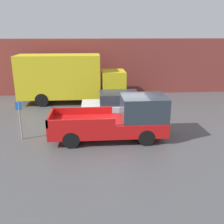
{
  "coord_description": "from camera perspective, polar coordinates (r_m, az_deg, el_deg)",
  "views": [
    {
      "loc": [
        -1.61,
        -12.4,
        5.11
      ],
      "look_at": [
        -0.63,
        0.15,
        1.09
      ],
      "focal_mm": 40.0,
      "sensor_mm": 36.0,
      "label": 1
    }
  ],
  "objects": [
    {
      "name": "parking_sign",
      "position": [
        12.98,
        -20.3,
        -1.16
      ],
      "size": [
        0.3,
        0.07,
        2.04
      ],
      "color": "gray",
      "rests_on": "ground"
    },
    {
      "name": "building_wall",
      "position": [
        21.59,
        -0.18,
        10.27
      ],
      "size": [
        28.0,
        0.15,
        4.65
      ],
      "color": "brown",
      "rests_on": "ground"
    },
    {
      "name": "delivery_truck",
      "position": [
        19.13,
        -10.1,
        7.76
      ],
      "size": [
        7.9,
        2.41,
        3.58
      ],
      "color": "gold",
      "rests_on": "ground"
    },
    {
      "name": "pickup_truck",
      "position": [
        12.33,
        1.75,
        -1.73
      ],
      "size": [
        5.67,
        2.02,
        2.18
      ],
      "color": "red",
      "rests_on": "ground"
    },
    {
      "name": "ground_plane",
      "position": [
        13.51,
        2.7,
        -4.55
      ],
      "size": [
        60.0,
        60.0,
        0.0
      ],
      "primitive_type": "plane",
      "color": "#4C4C4F"
    },
    {
      "name": "car",
      "position": [
        15.42,
        1.22,
        1.61
      ],
      "size": [
        4.3,
        1.99,
        1.64
      ],
      "color": "silver",
      "rests_on": "ground"
    }
  ]
}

